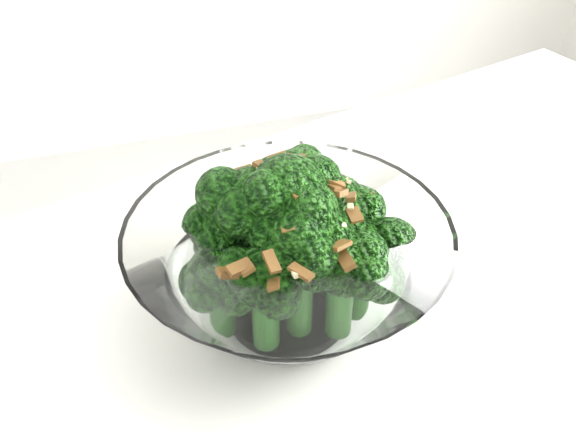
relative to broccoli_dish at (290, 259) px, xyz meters
name	(u,v)px	position (x,y,z in m)	size (l,w,h in m)	color
broccoli_dish	(290,259)	(0.00, 0.00, 0.00)	(0.24, 0.24, 0.15)	white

